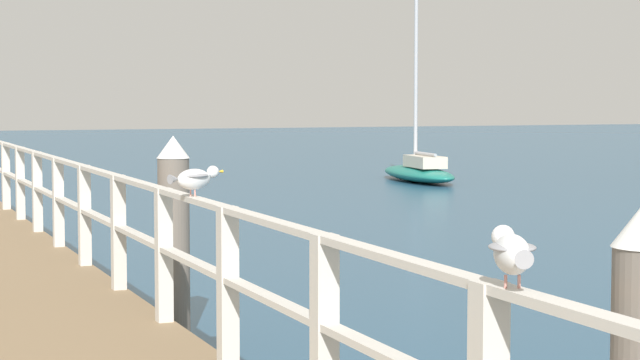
{
  "coord_description": "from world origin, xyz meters",
  "views": [
    {
      "loc": [
        -0.84,
        0.32,
        2.17
      ],
      "look_at": [
        3.42,
        10.73,
        1.37
      ],
      "focal_mm": 64.42,
      "sensor_mm": 36.0,
      "label": 1
    }
  ],
  "objects_px": {
    "dock_piling_far": "(174,238)",
    "seagull_background": "(195,178)",
    "boat_4": "(419,170)",
    "seagull_foreground": "(512,252)"
  },
  "relations": [
    {
      "from": "seagull_background",
      "to": "boat_4",
      "type": "relative_size",
      "value": 0.08
    },
    {
      "from": "dock_piling_far",
      "to": "seagull_background",
      "type": "distance_m",
      "value": 2.12
    },
    {
      "from": "seagull_foreground",
      "to": "seagull_background",
      "type": "distance_m",
      "value": 4.25
    },
    {
      "from": "seagull_foreground",
      "to": "seagull_background",
      "type": "bearing_deg",
      "value": 110.18
    },
    {
      "from": "boat_4",
      "to": "seagull_foreground",
      "type": "bearing_deg",
      "value": -109.3
    },
    {
      "from": "seagull_background",
      "to": "dock_piling_far",
      "type": "bearing_deg",
      "value": 147.24
    },
    {
      "from": "seagull_foreground",
      "to": "boat_4",
      "type": "distance_m",
      "value": 25.76
    },
    {
      "from": "dock_piling_far",
      "to": "seagull_background",
      "type": "height_order",
      "value": "dock_piling_far"
    },
    {
      "from": "seagull_background",
      "to": "boat_4",
      "type": "distance_m",
      "value": 22.04
    },
    {
      "from": "seagull_background",
      "to": "boat_4",
      "type": "bearing_deg",
      "value": 126.55
    }
  ]
}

